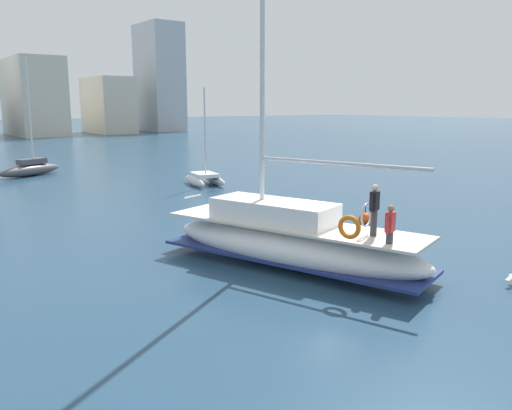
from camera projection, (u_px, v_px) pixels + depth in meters
The scene contains 5 objects.
ground_plane at pixel (326, 267), 17.50m from camera, with size 400.00×400.00×0.00m, color navy.
main_sailboat at pixel (289, 240), 17.46m from camera, with size 5.29×9.87×13.45m.
moored_sloop_far at pixel (204, 178), 35.26m from camera, with size 2.54×4.11×6.49m.
moored_catamaran at pixel (30, 168), 39.84m from camera, with size 5.56×3.64×8.91m.
mooring_buoy at pixel (365, 219), 24.01m from camera, with size 0.60×0.60×0.90m.
Camera 1 is at (-11.85, -12.12, 5.37)m, focal length 36.48 mm.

